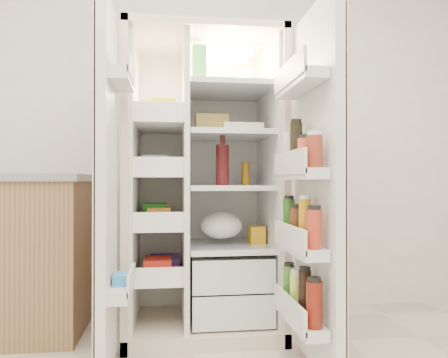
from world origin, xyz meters
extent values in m
cube|color=white|center=(0.00, 2.00, 1.35)|extent=(4.00, 0.02, 2.70)
cube|color=beige|center=(0.07, 1.93, 0.90)|extent=(0.92, 0.04, 1.80)
cube|color=beige|center=(-0.37, 1.60, 0.90)|extent=(0.04, 0.70, 1.80)
cube|color=beige|center=(0.51, 1.60, 0.90)|extent=(0.04, 0.70, 1.80)
cube|color=beige|center=(0.07, 1.60, 1.78)|extent=(0.92, 0.70, 0.04)
cube|color=beige|center=(0.07, 1.60, 0.04)|extent=(0.92, 0.70, 0.08)
cube|color=silver|center=(0.07, 1.90, 0.92)|extent=(0.84, 0.02, 1.68)
cube|color=silver|center=(-0.34, 1.60, 0.92)|extent=(0.02, 0.62, 1.68)
cube|color=silver|center=(0.48, 1.60, 0.92)|extent=(0.02, 0.62, 1.68)
cube|color=silver|center=(-0.04, 1.60, 0.92)|extent=(0.03, 0.62, 1.68)
cube|color=silver|center=(0.23, 1.58, 0.18)|extent=(0.47, 0.52, 0.19)
cube|color=silver|center=(0.23, 1.58, 0.39)|extent=(0.47, 0.52, 0.19)
cube|color=#FFD18C|center=(0.23, 1.65, 1.72)|extent=(0.30, 0.30, 0.02)
cube|color=white|center=(-0.19, 1.60, 0.35)|extent=(0.28, 0.58, 0.02)
cube|color=white|center=(-0.19, 1.60, 0.65)|extent=(0.28, 0.58, 0.02)
cube|color=white|center=(-0.19, 1.60, 0.95)|extent=(0.28, 0.58, 0.02)
cube|color=white|center=(-0.19, 1.60, 1.25)|extent=(0.28, 0.58, 0.02)
cube|color=silver|center=(0.23, 1.60, 0.52)|extent=(0.49, 0.58, 0.01)
cube|color=silver|center=(0.23, 1.60, 0.88)|extent=(0.49, 0.58, 0.01)
cube|color=silver|center=(0.23, 1.60, 1.20)|extent=(0.49, 0.58, 0.02)
cube|color=silver|center=(0.23, 1.60, 1.48)|extent=(0.49, 0.58, 0.02)
cube|color=#F73122|center=(-0.19, 1.60, 0.41)|extent=(0.16, 0.20, 0.10)
cube|color=#217921|center=(-0.19, 1.60, 0.72)|extent=(0.14, 0.18, 0.12)
cube|color=white|center=(-0.19, 1.60, 0.99)|extent=(0.20, 0.22, 0.07)
cube|color=yellow|center=(-0.19, 1.60, 1.33)|extent=(0.15, 0.16, 0.14)
cube|color=#492D88|center=(-0.19, 1.60, 0.40)|extent=(0.18, 0.20, 0.09)
cube|color=orange|center=(-0.19, 1.60, 0.71)|extent=(0.14, 0.18, 0.10)
cube|color=white|center=(-0.19, 1.60, 1.02)|extent=(0.16, 0.16, 0.12)
sphere|color=orange|center=(0.10, 1.50, 0.12)|extent=(0.07, 0.07, 0.07)
sphere|color=orange|center=(0.19, 1.54, 0.12)|extent=(0.07, 0.07, 0.07)
sphere|color=orange|center=(0.29, 1.50, 0.12)|extent=(0.07, 0.07, 0.07)
sphere|color=orange|center=(0.15, 1.64, 0.12)|extent=(0.07, 0.07, 0.07)
sphere|color=orange|center=(0.25, 1.62, 0.12)|extent=(0.07, 0.07, 0.07)
sphere|color=orange|center=(0.35, 1.58, 0.12)|extent=(0.07, 0.07, 0.07)
ellipsoid|color=#367025|center=(0.23, 1.60, 0.40)|extent=(0.26, 0.24, 0.11)
cylinder|color=#400D10|center=(0.18, 1.50, 1.01)|extent=(0.08, 0.08, 0.25)
cylinder|color=#7D540D|center=(0.34, 1.60, 0.96)|extent=(0.05, 0.05, 0.15)
cube|color=#217938|center=(0.04, 1.50, 1.60)|extent=(0.08, 0.08, 0.23)
cylinder|color=white|center=(0.36, 1.60, 1.54)|extent=(0.12, 0.12, 0.11)
cylinder|color=#AA6F27|center=(0.31, 1.63, 1.54)|extent=(0.08, 0.08, 0.10)
cube|color=silver|center=(0.30, 1.51, 1.24)|extent=(0.24, 0.10, 0.06)
cube|color=#A48C41|center=(0.13, 1.61, 1.27)|extent=(0.20, 0.11, 0.12)
ellipsoid|color=white|center=(0.19, 1.61, 0.61)|extent=(0.26, 0.23, 0.16)
cube|color=#EEA819|center=(0.41, 1.61, 0.58)|extent=(0.09, 0.11, 0.11)
cube|color=silver|center=(-0.43, 1.05, 0.90)|extent=(0.05, 0.40, 1.72)
cube|color=beige|center=(-0.45, 1.05, 0.90)|extent=(0.01, 0.40, 1.72)
cube|color=silver|center=(-0.36, 1.05, 0.40)|extent=(0.09, 0.32, 0.06)
cube|color=silver|center=(-0.36, 1.05, 1.40)|extent=(0.09, 0.32, 0.06)
cube|color=#338CCC|center=(-0.36, 1.05, 0.43)|extent=(0.07, 0.12, 0.10)
cube|color=silver|center=(0.57, 0.96, 0.90)|extent=(0.05, 0.58, 1.72)
cube|color=beige|center=(0.60, 0.96, 0.90)|extent=(0.01, 0.58, 1.72)
cube|color=silver|center=(0.49, 0.96, 0.26)|extent=(0.11, 0.50, 0.05)
cube|color=silver|center=(0.49, 0.96, 0.60)|extent=(0.11, 0.50, 0.05)
cube|color=silver|center=(0.49, 0.96, 0.95)|extent=(0.11, 0.50, 0.05)
cube|color=silver|center=(0.49, 0.96, 1.38)|extent=(0.11, 0.50, 0.05)
cylinder|color=maroon|center=(0.49, 0.76, 0.39)|extent=(0.07, 0.07, 0.20)
cylinder|color=black|center=(0.49, 0.89, 0.40)|extent=(0.06, 0.06, 0.22)
cylinder|color=#C7DA48|center=(0.49, 1.02, 0.38)|extent=(0.06, 0.06, 0.18)
cylinder|color=#3C7E2A|center=(0.49, 1.15, 0.38)|extent=(0.06, 0.06, 0.19)
cylinder|color=#AC2E1C|center=(0.49, 0.76, 0.71)|extent=(0.07, 0.07, 0.17)
cylinder|color=#BE8216|center=(0.49, 0.89, 0.73)|extent=(0.06, 0.06, 0.21)
cylinder|color=#572A15|center=(0.49, 1.02, 0.70)|extent=(0.07, 0.07, 0.16)
cylinder|color=#205613|center=(0.49, 1.15, 0.72)|extent=(0.06, 0.06, 0.20)
cylinder|color=maroon|center=(0.49, 0.76, 1.04)|extent=(0.07, 0.07, 0.14)
cylinder|color=#CB4534|center=(0.49, 0.89, 1.04)|extent=(0.07, 0.07, 0.14)
cylinder|color=black|center=(0.49, 1.02, 1.09)|extent=(0.06, 0.06, 0.23)
cylinder|color=#EFEBC4|center=(0.49, 1.15, 1.06)|extent=(0.06, 0.06, 0.18)
camera|label=1|loc=(-0.13, -1.00, 0.91)|focal=34.00mm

